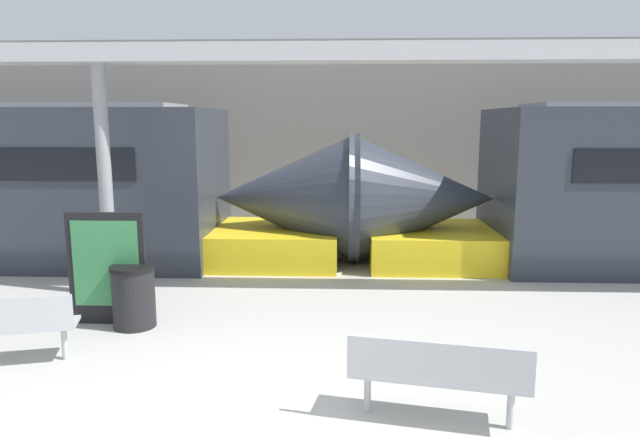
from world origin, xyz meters
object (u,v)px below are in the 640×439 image
at_px(trash_bin, 134,296).
at_px(poster_board, 107,268).
at_px(bench_far, 0,324).
at_px(bench_near, 438,372).
at_px(support_column_near, 105,183).

bearing_deg(trash_bin, poster_board, 164.95).
bearing_deg(bench_far, bench_near, -27.14).
bearing_deg(support_column_near, bench_near, -39.69).
height_order(bench_near, poster_board, poster_board).
bearing_deg(poster_board, bench_near, -31.41).
xyz_separation_m(poster_board, support_column_near, (-0.53, 1.36, 1.06)).
distance_m(trash_bin, support_column_near, 2.25).
distance_m(poster_board, support_column_near, 1.81).
relative_size(bench_near, bench_far, 1.02).
xyz_separation_m(bench_near, trash_bin, (-3.82, 2.47, -0.08)).
relative_size(bench_near, trash_bin, 1.98).
xyz_separation_m(trash_bin, support_column_near, (-0.93, 1.47, 1.43)).
bearing_deg(bench_near, trash_bin, 158.08).
height_order(bench_near, trash_bin, trash_bin).
relative_size(bench_near, poster_board, 1.08).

